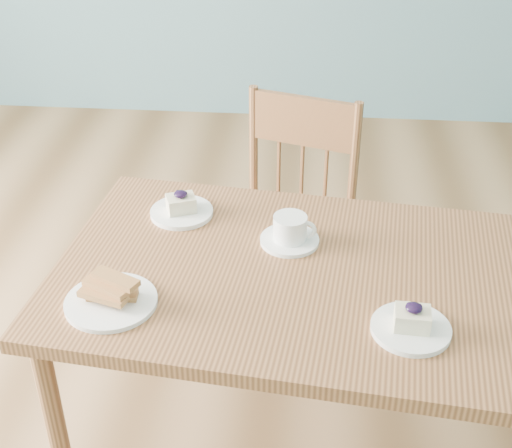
% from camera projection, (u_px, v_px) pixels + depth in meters
% --- Properties ---
extents(dining_table, '(1.33, 0.86, 0.68)m').
position_uv_depth(dining_table, '(321.00, 297.00, 1.70)').
color(dining_table, '#A4693E').
rests_on(dining_table, ground).
extents(dining_chair, '(0.47, 0.46, 0.83)m').
position_uv_depth(dining_chair, '(288.00, 226.00, 2.30)').
color(dining_chair, '#A4693E').
rests_on(dining_chair, ground).
extents(cheesecake_plate_near, '(0.17, 0.17, 0.07)m').
position_uv_depth(cheesecake_plate_near, '(411.00, 324.00, 1.48)').
color(cheesecake_plate_near, white).
rests_on(cheesecake_plate_near, dining_table).
extents(cheesecake_plate_far, '(0.17, 0.17, 0.07)m').
position_uv_depth(cheesecake_plate_far, '(181.00, 209.00, 1.88)').
color(cheesecake_plate_far, white).
rests_on(cheesecake_plate_far, dining_table).
extents(coffee_cup, '(0.15, 0.15, 0.07)m').
position_uv_depth(coffee_cup, '(290.00, 231.00, 1.76)').
color(coffee_cup, white).
rests_on(coffee_cup, dining_table).
extents(biscotti_plate, '(0.20, 0.20, 0.07)m').
position_uv_depth(biscotti_plate, '(110.00, 297.00, 1.56)').
color(biscotti_plate, white).
rests_on(biscotti_plate, dining_table).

